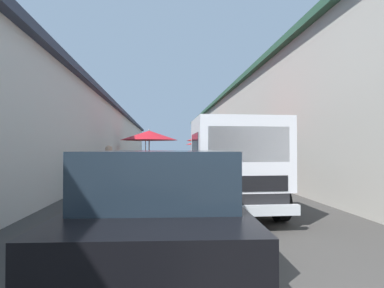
{
  "coord_description": "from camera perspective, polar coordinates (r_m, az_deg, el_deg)",
  "views": [
    {
      "loc": [
        -1.59,
        0.66,
        1.48
      ],
      "look_at": [
        10.94,
        -0.59,
        1.68
      ],
      "focal_mm": 27.48,
      "sensor_mm": 36.0,
      "label": 1
    }
  ],
  "objects": [
    {
      "name": "delivery_truck",
      "position": [
        6.68,
        7.43,
        -4.65
      ],
      "size": [
        4.93,
        1.99,
        2.08
      ],
      "color": "black",
      "rests_on": "ground"
    },
    {
      "name": "building_right_concrete",
      "position": [
        19.04,
        18.41,
        2.68
      ],
      "size": [
        49.8,
        7.5,
        5.3
      ],
      "color": "#A39E93",
      "rests_on": "ground"
    },
    {
      "name": "fruit_stall_near_right",
      "position": [
        21.12,
        1.82,
        -0.5
      ],
      "size": [
        2.2,
        2.2,
        2.19
      ],
      "color": "#9E9EA3",
      "rests_on": "ground"
    },
    {
      "name": "hatchback_car",
      "position": [
        3.87,
        -5.81,
        -11.91
      ],
      "size": [
        4.0,
        2.09,
        1.45
      ],
      "color": "black",
      "rests_on": "ground"
    },
    {
      "name": "building_left_whitewash",
      "position": [
        18.51,
        -26.08,
        1.14
      ],
      "size": [
        49.8,
        7.5,
        4.2
      ],
      "color": "beige",
      "rests_on": "ground"
    },
    {
      "name": "fruit_stall_far_right",
      "position": [
        19.68,
        -9.04,
        0.6
      ],
      "size": [
        2.85,
        2.85,
        2.47
      ],
      "color": "#9E9EA3",
      "rests_on": "ground"
    },
    {
      "name": "plastic_stool",
      "position": [
        15.64,
        3.45,
        -5.13
      ],
      "size": [
        0.3,
        0.3,
        0.43
      ],
      "color": "red",
      "rests_on": "ground"
    },
    {
      "name": "vendor_by_crates",
      "position": [
        9.24,
        -15.87,
        -4.44
      ],
      "size": [
        0.62,
        0.29,
        1.57
      ],
      "color": "#232328",
      "rests_on": "ground"
    },
    {
      "name": "fruit_stall_mid_lane",
      "position": [
        10.4,
        5.77,
        0.44
      ],
      "size": [
        2.52,
        2.52,
        2.31
      ],
      "color": "#9E9EA3",
      "rests_on": "ground"
    },
    {
      "name": "fruit_stall_far_left",
      "position": [
        13.95,
        -8.25,
        0.75
      ],
      "size": [
        2.67,
        2.67,
        2.41
      ],
      "color": "#9E9EA3",
      "rests_on": "ground"
    },
    {
      "name": "ground",
      "position": [
        15.18,
        -3.2,
        -6.5
      ],
      "size": [
        90.0,
        90.0,
        0.0
      ],
      "primitive_type": "plane",
      "color": "#3D3A38"
    }
  ]
}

